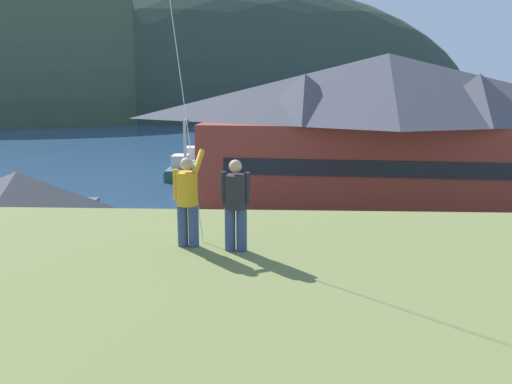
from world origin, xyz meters
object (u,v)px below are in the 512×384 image
at_px(moored_boat_wharfside, 193,160).
at_px(parked_car_mid_row_center, 395,252).
at_px(harbor_lodge, 386,124).
at_px(parked_car_front_row_red, 173,253).
at_px(moored_boat_inner_slip, 182,169).
at_px(parked_car_front_row_end, 451,300).
at_px(parked_car_back_row_left, 48,303).
at_px(person_companion, 236,202).
at_px(wharf_dock, 223,166).
at_px(parked_car_mid_row_near, 314,304).
at_px(moored_boat_outer_mooring, 257,158).
at_px(person_kite_flyer, 187,198).
at_px(storage_shed_near_lot, 21,226).
at_px(parking_light_pole, 186,172).

distance_m(moored_boat_wharfside, parked_car_mid_row_center, 34.84).
distance_m(harbor_lodge, parked_car_front_row_red, 21.36).
height_order(moored_boat_wharfside, parked_car_front_row_red, moored_boat_wharfside).
distance_m(moored_boat_inner_slip, parked_car_mid_row_center, 29.46).
relative_size(parked_car_front_row_end, parked_car_back_row_left, 1.03).
bearing_deg(harbor_lodge, moored_boat_inner_slip, 150.60).
xyz_separation_m(harbor_lodge, person_companion, (-8.56, -31.15, 1.12)).
distance_m(wharf_dock, parked_car_mid_row_center, 32.31).
distance_m(moored_boat_inner_slip, parked_car_back_row_left, 32.12).
xyz_separation_m(parked_car_front_row_end, parked_car_mid_row_near, (-5.15, -0.62, 0.00)).
distance_m(harbor_lodge, moored_boat_outer_mooring, 21.12).
bearing_deg(harbor_lodge, person_kite_flyer, -107.09).
bearing_deg(person_kite_flyer, storage_shed_near_lot, 126.98).
bearing_deg(parked_car_back_row_left, wharf_dock, 85.99).
height_order(moored_boat_wharfside, parked_car_front_row_end, moored_boat_wharfside).
height_order(moored_boat_outer_mooring, moored_boat_inner_slip, same).
bearing_deg(parking_light_pole, parked_car_front_row_red, -87.84).
distance_m(harbor_lodge, parked_car_mid_row_near, 23.54).
bearing_deg(wharf_dock, harbor_lodge, -46.44).
bearing_deg(moored_boat_inner_slip, person_kite_flyer, -79.38).
height_order(storage_shed_near_lot, person_kite_flyer, person_kite_flyer).
relative_size(moored_boat_wharfside, person_kite_flyer, 3.50).
height_order(storage_shed_near_lot, moored_boat_outer_mooring, storage_shed_near_lot).
bearing_deg(moored_boat_wharfside, parked_car_mid_row_center, -64.81).
distance_m(parked_car_back_row_left, parking_light_pole, 12.07).
xyz_separation_m(moored_boat_wharfside, parking_light_pole, (4.04, -26.99, 3.34)).
bearing_deg(moored_boat_wharfside, parking_light_pole, -81.48).
relative_size(moored_boat_inner_slip, parked_car_front_row_red, 1.54).
height_order(moored_boat_outer_mooring, parking_light_pole, parking_light_pole).
xyz_separation_m(wharf_dock, parked_car_mid_row_near, (7.25, -36.54, 0.71)).
relative_size(moored_boat_inner_slip, parking_light_pole, 0.97).
bearing_deg(parked_car_back_row_left, storage_shed_near_lot, 123.48).
xyz_separation_m(moored_boat_inner_slip, parked_car_front_row_red, (4.29, -26.05, 0.34)).
relative_size(storage_shed_near_lot, parked_car_front_row_end, 1.52).
xyz_separation_m(moored_boat_wharfside, moored_boat_inner_slip, (-0.05, -6.10, 0.00)).
height_order(moored_boat_outer_mooring, parked_car_back_row_left, moored_boat_outer_mooring).
height_order(moored_boat_wharfside, parked_car_mid_row_near, moored_boat_wharfside).
bearing_deg(moored_boat_outer_mooring, moored_boat_inner_slip, -130.06).
xyz_separation_m(harbor_lodge, parked_car_front_row_red, (-12.81, -16.41, -4.77)).
relative_size(moored_boat_outer_mooring, moored_boat_inner_slip, 1.00).
height_order(parked_car_mid_row_center, parking_light_pole, parking_light_pole).
relative_size(parked_car_front_row_end, parked_car_mid_row_near, 1.01).
distance_m(parked_car_mid_row_near, person_kite_flyer, 11.00).
bearing_deg(parking_light_pole, moored_boat_outer_mooring, 84.69).
xyz_separation_m(parked_car_front_row_red, parked_car_back_row_left, (-3.47, -6.06, 0.00)).
relative_size(moored_boat_inner_slip, parked_car_front_row_end, 1.54).
xyz_separation_m(storage_shed_near_lot, parking_light_pole, (6.41, 6.49, 1.39)).
bearing_deg(parked_car_mid_row_near, wharf_dock, 101.22).
distance_m(parked_car_back_row_left, parked_car_mid_row_near, 9.84).
xyz_separation_m(harbor_lodge, moored_boat_outer_mooring, (-10.32, 17.71, -5.11)).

